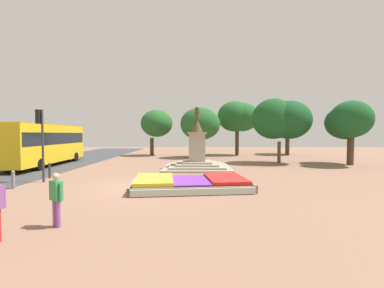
% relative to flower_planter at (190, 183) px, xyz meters
% --- Properties ---
extents(ground_plane, '(79.84, 79.84, 0.00)m').
position_rel_flower_planter_xyz_m(ground_plane, '(-2.55, 0.18, -0.24)').
color(ground_plane, '#8C6651').
extents(flower_planter, '(6.26, 4.10, 0.56)m').
position_rel_flower_planter_xyz_m(flower_planter, '(0.00, 0.00, 0.00)').
color(flower_planter, '#38281C').
rests_on(flower_planter, ground_plane).
extents(statue_monument, '(5.21, 5.21, 4.94)m').
position_rel_flower_planter_xyz_m(statue_monument, '(0.42, 7.49, 0.67)').
color(statue_monument, gray).
rests_on(statue_monument, ground_plane).
extents(traffic_light_mid_block, '(0.41, 0.29, 4.14)m').
position_rel_flower_planter_xyz_m(traffic_light_mid_block, '(-8.54, 1.59, 2.63)').
color(traffic_light_mid_block, '#2D2D33').
rests_on(traffic_light_mid_block, ground_plane).
extents(city_bus, '(3.02, 10.81, 3.56)m').
position_rel_flower_planter_xyz_m(city_bus, '(-12.75, 9.06, 1.79)').
color(city_bus, gold).
rests_on(city_bus, ground_plane).
extents(pedestrian_crossing_plaza, '(0.50, 0.39, 1.61)m').
position_rel_flower_planter_xyz_m(pedestrian_crossing_plaza, '(-3.89, -5.45, 0.68)').
color(pedestrian_crossing_plaza, '#8C4C99').
rests_on(pedestrian_crossing_plaza, ground_plane).
extents(kerb_bollard_mid_b, '(0.17, 0.17, 0.92)m').
position_rel_flower_planter_xyz_m(kerb_bollard_mid_b, '(-8.92, -0.20, 0.24)').
color(kerb_bollard_mid_b, slate).
rests_on(kerb_bollard_mid_b, ground_plane).
extents(kerb_bollard_north, '(0.15, 0.15, 0.97)m').
position_rel_flower_planter_xyz_m(kerb_bollard_north, '(-8.81, 2.84, 0.26)').
color(kerb_bollard_north, '#2D2D33').
rests_on(kerb_bollard_north, ground_plane).
extents(park_tree_far_left, '(4.17, 5.20, 5.58)m').
position_rel_flower_planter_xyz_m(park_tree_far_left, '(13.86, 9.94, 3.62)').
color(park_tree_far_left, '#4C3823').
rests_on(park_tree_far_left, ground_plane).
extents(park_tree_behind_statue, '(4.01, 4.01, 5.81)m').
position_rel_flower_planter_xyz_m(park_tree_behind_statue, '(-4.56, 19.66, 3.72)').
color(park_tree_behind_statue, '#4C3823').
rests_on(park_tree_behind_statue, ground_plane).
extents(park_tree_far_right, '(4.63, 4.76, 5.77)m').
position_rel_flower_planter_xyz_m(park_tree_far_right, '(1.01, 16.74, 3.67)').
color(park_tree_far_right, brown).
rests_on(park_tree_far_right, ground_plane).
extents(park_tree_street_side, '(5.36, 4.37, 6.07)m').
position_rel_flower_planter_xyz_m(park_tree_street_side, '(8.22, 11.03, 3.81)').
color(park_tree_street_side, brown).
rests_on(park_tree_street_side, ground_plane).
extents(park_tree_mid_canopy, '(5.36, 4.29, 6.97)m').
position_rel_flower_planter_xyz_m(park_tree_mid_canopy, '(5.76, 20.21, 4.73)').
color(park_tree_mid_canopy, '#4C3823').
rests_on(park_tree_mid_canopy, ground_plane).
extents(park_tree_distant, '(4.36, 4.91, 6.08)m').
position_rel_flower_planter_xyz_m(park_tree_distant, '(12.86, 21.32, 3.78)').
color(park_tree_distant, '#4C3823').
rests_on(park_tree_distant, ground_plane).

